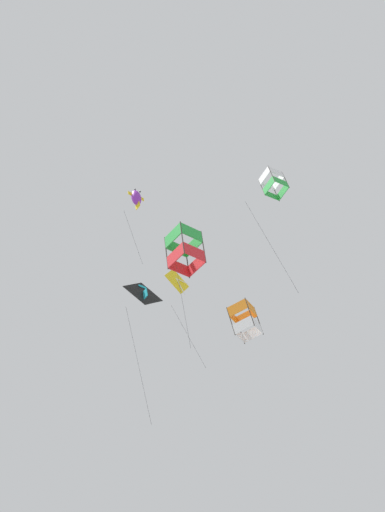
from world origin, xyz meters
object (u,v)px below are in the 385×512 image
kite_fish_near_left (136,198)px  kite_box_near_right (274,184)px  kite_diamond_highest (177,281)px  kite_delta_far_centre (143,294)px  kite_box_upper_right (245,321)px  kite_box_low_drifter (185,250)px

kite_fish_near_left → kite_box_near_right: bearing=111.8°
kite_diamond_highest → kite_box_near_right: (-0.89, 9.49, 1.21)m
kite_box_near_right → kite_delta_far_centre: size_ratio=0.86×
kite_fish_near_left → kite_box_upper_right: bearing=-179.6°
kite_box_near_right → kite_delta_far_centre: (3.78, -7.93, -3.71)m
kite_delta_far_centre → kite_diamond_highest: bearing=-160.0°
kite_box_upper_right → kite_delta_far_centre: size_ratio=0.31×
kite_diamond_highest → kite_delta_far_centre: bearing=-7.4°
kite_delta_far_centre → kite_box_low_drifter: kite_box_low_drifter is taller
kite_box_near_right → kite_box_low_drifter: 5.88m
kite_diamond_highest → kite_box_near_right: size_ratio=0.98×
kite_box_near_right → kite_delta_far_centre: 9.53m
kite_fish_near_left → kite_box_near_right: (-4.64, 7.69, -2.69)m
kite_fish_near_left → kite_delta_far_centre: (-0.86, -0.24, -6.40)m
kite_delta_far_centre → kite_box_low_drifter: 3.91m
kite_delta_far_centre → kite_box_upper_right: bearing=-179.4°
kite_fish_near_left → kite_diamond_highest: size_ratio=0.76×
kite_box_upper_right → kite_fish_near_left: size_ratio=0.48×
kite_box_low_drifter → kite_box_upper_right: bearing=-154.1°
kite_box_near_right → kite_box_low_drifter: size_ratio=0.98×
kite_box_near_right → kite_box_low_drifter: (3.09, -4.21, -2.71)m
kite_box_upper_right → kite_diamond_highest: 4.92m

